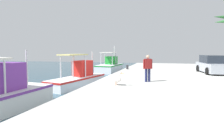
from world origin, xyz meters
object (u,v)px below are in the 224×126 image
fishing_boat_third (110,67)px  fisherman_standing (148,67)px  pelican (117,78)px  parked_car (213,65)px  mooring_bollard_second (127,67)px  fishing_boat_second (79,78)px

fishing_boat_third → fisherman_standing: bearing=-153.0°
pelican → parked_car: size_ratio=0.22×
pelican → mooring_bollard_second: pelican is taller
fishing_boat_second → fisherman_standing: fishing_boat_second is taller
fishing_boat_second → parked_car: size_ratio=1.38×
fishing_boat_second → fisherman_standing: 5.76m
fisherman_standing → mooring_bollard_second: (7.71, 2.81, -0.71)m
fishing_boat_second → mooring_bollard_second: bearing=-23.0°
fishing_boat_third → fisherman_standing: (-11.46, -5.83, 1.02)m
pelican → parked_car: 10.39m
parked_car → mooring_bollard_second: bearing=79.5°
fishing_boat_second → mooring_bollard_second: (6.27, -2.66, 0.38)m
fisherman_standing → mooring_bollard_second: bearing=20.0°
parked_car → mooring_bollard_second: 8.03m
mooring_bollard_second → fisherman_standing: bearing=-160.0°
fishing_boat_third → fisherman_standing: 12.90m
fishing_boat_third → pelican: size_ratio=5.59×
fishing_boat_third → mooring_bollard_second: bearing=-141.1°
fishing_boat_second → pelican: 5.04m
fishing_boat_third → mooring_bollard_second: (-3.75, -3.02, 0.31)m
pelican → mooring_bollard_second: (9.43, 1.23, -0.18)m
pelican → fisherman_standing: size_ratio=0.55×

